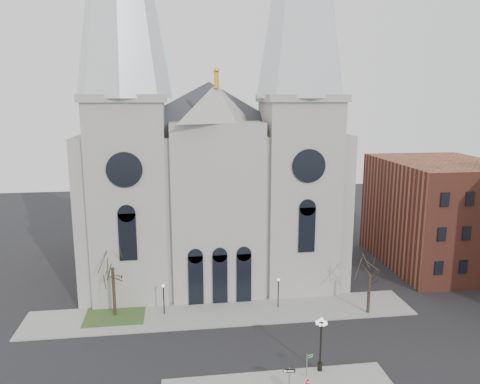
{
  "coord_description": "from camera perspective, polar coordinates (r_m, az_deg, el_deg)",
  "views": [
    {
      "loc": [
        -4.42,
        -33.9,
        22.15
      ],
      "look_at": [
        1.42,
        8.0,
        13.51
      ],
      "focal_mm": 35.0,
      "sensor_mm": 36.0,
      "label": 1
    }
  ],
  "objects": [
    {
      "name": "ground",
      "position": [
        40.73,
        -0.45,
        -21.4
      ],
      "size": [
        160.0,
        160.0,
        0.0
      ],
      "primitive_type": "plane",
      "color": "black",
      "rests_on": "ground"
    },
    {
      "name": "sidewalk_far",
      "position": [
        50.23,
        -2.14,
        -14.55
      ],
      "size": [
        40.0,
        6.0,
        0.14
      ],
      "primitive_type": "cube",
      "color": "gray",
      "rests_on": "ground"
    },
    {
      "name": "grass_patch",
      "position": [
        51.35,
        -14.97,
        -14.32
      ],
      "size": [
        6.0,
        5.0,
        0.18
      ],
      "primitive_type": "cube",
      "color": "#304E21",
      "rests_on": "ground"
    },
    {
      "name": "cathedral",
      "position": [
        57.05,
        -3.51,
        7.83
      ],
      "size": [
        33.0,
        26.66,
        54.0
      ],
      "color": "#9C9A91",
      "rests_on": "ground"
    },
    {
      "name": "bg_building_brick",
      "position": [
        67.37,
        23.07,
        -2.4
      ],
      "size": [
        14.0,
        18.0,
        14.0
      ],
      "primitive_type": "cube",
      "color": "brown",
      "rests_on": "ground"
    },
    {
      "name": "tree_left",
      "position": [
        49.24,
        -15.3,
        -8.55
      ],
      "size": [
        3.2,
        3.2,
        7.5
      ],
      "color": "black",
      "rests_on": "ground"
    },
    {
      "name": "tree_right",
      "position": [
        50.3,
        15.57,
        -9.49
      ],
      "size": [
        3.2,
        3.2,
        6.0
      ],
      "color": "black",
      "rests_on": "ground"
    },
    {
      "name": "ped_lamp_left",
      "position": [
        49.56,
        -9.3,
        -12.2
      ],
      "size": [
        0.32,
        0.32,
        3.26
      ],
      "color": "black",
      "rests_on": "sidewalk_far"
    },
    {
      "name": "ped_lamp_right",
      "position": [
        50.62,
        4.69,
        -11.55
      ],
      "size": [
        0.32,
        0.32,
        3.26
      ],
      "color": "black",
      "rests_on": "sidewalk_far"
    },
    {
      "name": "globe_lamp",
      "position": [
        40.08,
        9.84,
        -17.07
      ],
      "size": [
        1.17,
        1.17,
        4.66
      ],
      "rotation": [
        0.0,
        0.0,
        0.19
      ],
      "color": "black",
      "rests_on": "sidewalk_near"
    },
    {
      "name": "one_way_sign",
      "position": [
        38.02,
        6.03,
        -21.36
      ],
      "size": [
        0.9,
        0.16,
        2.05
      ],
      "rotation": [
        0.0,
        0.0,
        -0.13
      ],
      "color": "slate",
      "rests_on": "sidewalk_near"
    },
    {
      "name": "street_name_sign",
      "position": [
        40.11,
        8.25,
        -19.9
      ],
      "size": [
        0.59,
        0.26,
        1.94
      ],
      "rotation": [
        0.0,
        0.0,
        0.36
      ],
      "color": "slate",
      "rests_on": "sidewalk_near"
    }
  ]
}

